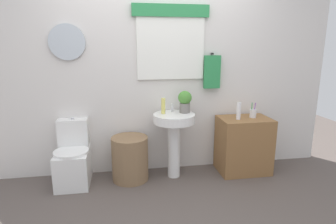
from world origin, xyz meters
The scene contains 11 objects.
ground_plane centered at (0.00, 0.00, 0.00)m, with size 8.00×8.00×0.00m, color #564C47.
back_wall centered at (0.00, 1.15, 1.31)m, with size 4.40×0.18×2.60m.
toilet centered at (-1.01, 0.88, 0.28)m, with size 0.38×0.51×0.74m.
laundry_hamper centered at (-0.36, 0.85, 0.26)m, with size 0.43×0.43×0.52m, color #846647.
pedestal_sink centered at (0.16, 0.85, 0.58)m, with size 0.49×0.49×0.78m.
faucet centered at (0.16, 0.97, 0.83)m, with size 0.03×0.03×0.10m, color silver.
wooden_cabinet centered at (1.05, 0.85, 0.35)m, with size 0.62×0.44×0.69m, color olive.
soap_bottle centered at (0.04, 0.90, 0.87)m, with size 0.05×0.05×0.18m, color #DBD166.
potted_plant centered at (0.30, 0.91, 0.92)m, with size 0.16×0.16×0.26m.
lotion_bottle centered at (0.94, 0.81, 0.80)m, with size 0.05×0.05×0.21m, color white.
toothbrush_cup centered at (1.15, 0.87, 0.74)m, with size 0.08×0.08×0.19m.
Camera 1 is at (-0.43, -2.26, 1.55)m, focal length 29.96 mm.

